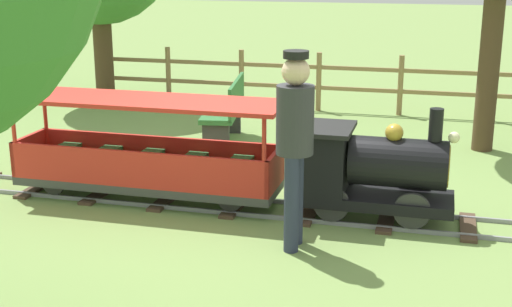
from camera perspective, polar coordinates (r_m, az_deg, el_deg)
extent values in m
plane|color=#75934C|center=(6.72, -0.96, -4.45)|extent=(60.00, 60.00, 0.00)
cube|color=gray|center=(6.93, -1.14, -3.63)|extent=(0.03, 6.40, 0.04)
cube|color=gray|center=(6.54, -2.19, -4.85)|extent=(0.03, 6.40, 0.04)
cube|color=#4C3828|center=(7.59, -17.29, -2.65)|extent=(0.67, 0.14, 0.03)
cube|color=#4C3828|center=(7.25, -12.51, -3.17)|extent=(0.67, 0.14, 0.03)
cube|color=#4C3828|center=(6.96, -7.28, -3.71)|extent=(0.67, 0.14, 0.03)
cube|color=#4C3828|center=(6.74, -1.65, -4.26)|extent=(0.67, 0.14, 0.03)
cube|color=#4C3828|center=(6.58, 4.32, -4.80)|extent=(0.67, 0.14, 0.03)
cube|color=#4C3828|center=(6.50, 10.52, -5.30)|extent=(0.67, 0.14, 0.03)
cube|color=#4C3828|center=(6.50, 16.80, -5.74)|extent=(0.67, 0.14, 0.03)
cube|color=black|center=(6.44, 9.52, -3.60)|extent=(0.55, 1.40, 0.10)
cylinder|color=black|center=(6.32, 11.46, -0.74)|extent=(0.44, 0.85, 0.44)
cylinder|color=#B7932D|center=(6.32, 15.31, -1.01)|extent=(0.37, 0.02, 0.37)
cylinder|color=black|center=(6.22, 14.38, 2.27)|extent=(0.12, 0.12, 0.28)
sphere|color=#B7932D|center=(6.25, 11.14, 1.67)|extent=(0.16, 0.16, 0.16)
cube|color=black|center=(6.40, 5.42, -0.52)|extent=(0.55, 0.45, 0.55)
cube|color=black|center=(6.32, 5.49, 2.05)|extent=(0.63, 0.53, 0.04)
sphere|color=#F2EAB2|center=(6.25, 15.75, 1.26)|extent=(0.10, 0.10, 0.10)
cylinder|color=#2D2D2D|center=(6.63, 12.71, -3.30)|extent=(0.05, 0.32, 0.32)
cylinder|color=#2D2D2D|center=(6.22, 12.53, -4.56)|extent=(0.05, 0.32, 0.32)
cylinder|color=#2D2D2D|center=(6.68, 6.71, -2.85)|extent=(0.05, 0.32, 0.32)
cylinder|color=#2D2D2D|center=(6.28, 6.13, -4.07)|extent=(0.05, 0.32, 0.32)
cube|color=#3F3F3F|center=(6.98, -8.77, -2.29)|extent=(0.63, 2.60, 0.08)
cube|color=red|center=(7.18, -7.90, 0.05)|extent=(0.04, 2.60, 0.35)
cube|color=red|center=(6.66, -9.85, -1.29)|extent=(0.04, 2.60, 0.35)
cube|color=red|center=(6.52, 1.53, -1.42)|extent=(0.63, 0.04, 0.35)
cube|color=red|center=(7.51, -17.83, 0.13)|extent=(0.63, 0.04, 0.35)
cylinder|color=red|center=(6.74, 1.86, 0.92)|extent=(0.04, 0.04, 0.75)
cylinder|color=red|center=(6.21, 0.66, -0.39)|extent=(0.04, 0.04, 0.75)
cylinder|color=red|center=(7.68, -16.64, 2.11)|extent=(0.04, 0.04, 0.75)
cylinder|color=red|center=(7.22, -18.96, 1.05)|extent=(0.04, 0.04, 0.75)
cube|color=red|center=(6.77, -9.05, 4.24)|extent=(0.73, 2.70, 0.04)
cube|color=#2D6B33|center=(7.34, -15.42, -0.47)|extent=(0.47, 0.20, 0.24)
cube|color=#2D6B33|center=(7.12, -12.22, -0.75)|extent=(0.47, 0.20, 0.24)
cube|color=#2D6B33|center=(6.93, -8.82, -1.03)|extent=(0.47, 0.20, 0.24)
cube|color=#2D6B33|center=(6.77, -5.25, -1.33)|extent=(0.47, 0.20, 0.24)
cube|color=#2D6B33|center=(6.63, -1.50, -1.64)|extent=(0.47, 0.20, 0.24)
cylinder|color=#262626|center=(6.88, -1.07, -2.54)|extent=(0.04, 0.24, 0.24)
cylinder|color=#262626|center=(6.49, -2.12, -3.70)|extent=(0.04, 0.24, 0.24)
cylinder|color=#262626|center=(7.56, -14.45, -1.35)|extent=(0.04, 0.24, 0.24)
cylinder|color=#262626|center=(7.21, -16.10, -2.32)|extent=(0.04, 0.24, 0.24)
cylinder|color=#282D47|center=(5.81, 3.26, -3.58)|extent=(0.12, 0.12, 0.80)
cylinder|color=#282D47|center=(5.64, 2.89, -4.16)|extent=(0.12, 0.12, 0.80)
cylinder|color=#333338|center=(5.54, 3.18, 2.73)|extent=(0.30, 0.30, 0.55)
sphere|color=beige|center=(5.46, 3.24, 6.66)|extent=(0.22, 0.22, 0.22)
cylinder|color=black|center=(5.44, 3.26, 8.01)|extent=(0.20, 0.20, 0.06)
cube|color=#2D6B33|center=(8.91, -2.73, 3.44)|extent=(1.35, 0.61, 0.06)
cube|color=#2D6B33|center=(8.85, -1.59, 4.68)|extent=(1.29, 0.25, 0.40)
cube|color=#333333|center=(8.41, -3.26, 1.21)|extent=(0.13, 0.33, 0.42)
cube|color=#333333|center=(9.51, -2.22, 2.94)|extent=(0.13, 0.33, 0.42)
cylinder|color=#4C3823|center=(8.93, 18.40, 7.17)|extent=(0.25, 0.25, 2.22)
cylinder|color=#4C3823|center=(11.62, -12.26, 7.94)|extent=(0.30, 0.30, 1.62)
cylinder|color=#93754C|center=(12.06, -12.60, 6.48)|extent=(0.08, 0.08, 0.90)
cylinder|color=#93754C|center=(11.55, -7.11, 6.33)|extent=(0.08, 0.08, 0.90)
cylinder|color=#93754C|center=(11.15, -1.19, 6.11)|extent=(0.08, 0.08, 0.90)
cylinder|color=#93754C|center=(10.88, 5.10, 5.81)|extent=(0.08, 0.08, 0.90)
cylinder|color=#93754C|center=(10.74, 11.62, 5.42)|extent=(0.08, 0.08, 0.90)
cylinder|color=#93754C|center=(10.74, 18.22, 4.96)|extent=(0.08, 0.08, 0.90)
cube|color=#93754C|center=(10.84, 5.13, 6.98)|extent=(0.04, 7.40, 0.06)
cube|color=#93754C|center=(10.89, 5.09, 5.34)|extent=(0.04, 7.40, 0.06)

